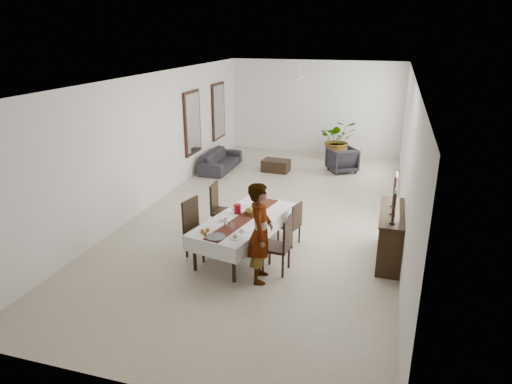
% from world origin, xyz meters
% --- Properties ---
extents(floor, '(6.00, 12.00, 0.00)m').
position_xyz_m(floor, '(0.00, 0.00, 0.00)').
color(floor, beige).
rests_on(floor, ground).
extents(ceiling, '(6.00, 12.00, 0.02)m').
position_xyz_m(ceiling, '(0.00, 0.00, 3.20)').
color(ceiling, white).
rests_on(ceiling, wall_back).
extents(wall_back, '(6.00, 0.02, 3.20)m').
position_xyz_m(wall_back, '(0.00, 6.00, 1.60)').
color(wall_back, white).
rests_on(wall_back, floor).
extents(wall_front, '(6.00, 0.02, 3.20)m').
position_xyz_m(wall_front, '(0.00, -6.00, 1.60)').
color(wall_front, white).
rests_on(wall_front, floor).
extents(wall_left, '(0.02, 12.00, 3.20)m').
position_xyz_m(wall_left, '(-3.00, 0.00, 1.60)').
color(wall_left, white).
rests_on(wall_left, floor).
extents(wall_right, '(0.02, 12.00, 3.20)m').
position_xyz_m(wall_right, '(3.00, 0.00, 1.60)').
color(wall_right, white).
rests_on(wall_right, floor).
extents(dining_table_top, '(1.41, 2.43, 0.05)m').
position_xyz_m(dining_table_top, '(0.04, -2.16, 0.69)').
color(dining_table_top, black).
rests_on(dining_table_top, table_leg_fl).
extents(table_leg_fl, '(0.08, 0.08, 0.66)m').
position_xyz_m(table_leg_fl, '(-0.60, -3.13, 0.33)').
color(table_leg_fl, black).
rests_on(table_leg_fl, floor).
extents(table_leg_fr, '(0.08, 0.08, 0.66)m').
position_xyz_m(table_leg_fr, '(0.22, -3.31, 0.33)').
color(table_leg_fr, black).
rests_on(table_leg_fr, floor).
extents(table_leg_bl, '(0.08, 0.08, 0.66)m').
position_xyz_m(table_leg_bl, '(-0.14, -1.02, 0.33)').
color(table_leg_bl, black).
rests_on(table_leg_bl, floor).
extents(table_leg_br, '(0.08, 0.08, 0.66)m').
position_xyz_m(table_leg_br, '(0.68, -1.19, 0.33)').
color(table_leg_br, black).
rests_on(table_leg_br, floor).
extents(tablecloth_top, '(1.61, 2.63, 0.01)m').
position_xyz_m(tablecloth_top, '(0.04, -2.16, 0.72)').
color(tablecloth_top, white).
rests_on(tablecloth_top, dining_table_top).
extents(tablecloth_drape_left, '(0.53, 2.40, 0.28)m').
position_xyz_m(tablecloth_drape_left, '(-0.50, -2.05, 0.58)').
color(tablecloth_drape_left, white).
rests_on(tablecloth_drape_left, dining_table_top).
extents(tablecloth_drape_right, '(0.53, 2.40, 0.28)m').
position_xyz_m(tablecloth_drape_right, '(0.58, -2.28, 0.58)').
color(tablecloth_drape_right, white).
rests_on(tablecloth_drape_right, dining_table_top).
extents(tablecloth_drape_near, '(1.10, 0.25, 0.28)m').
position_xyz_m(tablecloth_drape_near, '(-0.22, -3.36, 0.58)').
color(tablecloth_drape_near, white).
rests_on(tablecloth_drape_near, dining_table_top).
extents(tablecloth_drape_far, '(1.10, 0.25, 0.28)m').
position_xyz_m(tablecloth_drape_far, '(0.30, -0.97, 0.58)').
color(tablecloth_drape_far, white).
rests_on(tablecloth_drape_far, dining_table_top).
extents(table_runner, '(0.82, 2.39, 0.00)m').
position_xyz_m(table_runner, '(0.04, -2.16, 0.72)').
color(table_runner, maroon).
rests_on(table_runner, tablecloth_top).
extents(red_pitcher, '(0.17, 0.17, 0.19)m').
position_xyz_m(red_pitcher, '(-0.16, -1.98, 0.82)').
color(red_pitcher, maroon).
rests_on(red_pitcher, tablecloth_top).
extents(pitcher_handle, '(0.12, 0.04, 0.11)m').
position_xyz_m(pitcher_handle, '(-0.24, -1.96, 0.82)').
color(pitcher_handle, maroon).
rests_on(pitcher_handle, red_pitcher).
extents(wine_glass_near, '(0.07, 0.07, 0.16)m').
position_xyz_m(wine_glass_near, '(0.02, -2.79, 0.80)').
color(wine_glass_near, white).
rests_on(wine_glass_near, tablecloth_top).
extents(wine_glass_mid, '(0.07, 0.07, 0.16)m').
position_xyz_m(wine_glass_mid, '(-0.16, -2.65, 0.80)').
color(wine_glass_mid, silver).
rests_on(wine_glass_mid, tablecloth_top).
extents(teacup_right, '(0.09, 0.09, 0.06)m').
position_xyz_m(teacup_right, '(0.20, -2.78, 0.75)').
color(teacup_right, white).
rests_on(teacup_right, saucer_right).
extents(saucer_right, '(0.14, 0.14, 0.01)m').
position_xyz_m(saucer_right, '(0.20, -2.78, 0.73)').
color(saucer_right, silver).
rests_on(saucer_right, tablecloth_top).
extents(teacup_left, '(0.09, 0.09, 0.06)m').
position_xyz_m(teacup_left, '(-0.31, -2.43, 0.75)').
color(teacup_left, white).
rests_on(teacup_left, saucer_left).
extents(saucer_left, '(0.14, 0.14, 0.01)m').
position_xyz_m(saucer_left, '(-0.31, -2.43, 0.73)').
color(saucer_left, silver).
rests_on(saucer_left, tablecloth_top).
extents(plate_near_right, '(0.23, 0.23, 0.01)m').
position_xyz_m(plate_near_right, '(0.17, -3.07, 0.73)').
color(plate_near_right, silver).
rests_on(plate_near_right, tablecloth_top).
extents(bread_near_right, '(0.09, 0.09, 0.09)m').
position_xyz_m(bread_near_right, '(0.17, -3.07, 0.76)').
color(bread_near_right, tan).
rests_on(bread_near_right, plate_near_right).
extents(plate_near_left, '(0.23, 0.23, 0.01)m').
position_xyz_m(plate_near_left, '(-0.39, -2.80, 0.73)').
color(plate_near_left, white).
rests_on(plate_near_left, tablecloth_top).
extents(plate_far_left, '(0.23, 0.23, 0.01)m').
position_xyz_m(plate_far_left, '(-0.15, -1.59, 0.73)').
color(plate_far_left, white).
rests_on(plate_far_left, tablecloth_top).
extents(serving_tray, '(0.34, 0.34, 0.02)m').
position_xyz_m(serving_tray, '(-0.17, -3.14, 0.73)').
color(serving_tray, '#444449').
rests_on(serving_tray, tablecloth_top).
extents(jam_jar_a, '(0.06, 0.06, 0.07)m').
position_xyz_m(jam_jar_a, '(-0.38, -3.12, 0.76)').
color(jam_jar_a, brown).
rests_on(jam_jar_a, tablecloth_top).
extents(jam_jar_b, '(0.06, 0.06, 0.07)m').
position_xyz_m(jam_jar_b, '(-0.46, -3.05, 0.76)').
color(jam_jar_b, brown).
rests_on(jam_jar_b, tablecloth_top).
extents(jam_jar_c, '(0.06, 0.06, 0.07)m').
position_xyz_m(jam_jar_c, '(-0.39, -2.96, 0.76)').
color(jam_jar_c, '#905A15').
rests_on(jam_jar_c, tablecloth_top).
extents(fruit_basket, '(0.28, 0.28, 0.09)m').
position_xyz_m(fruit_basket, '(0.14, -1.94, 0.77)').
color(fruit_basket, brown).
rests_on(fruit_basket, tablecloth_top).
extents(fruit_red, '(0.09, 0.09, 0.09)m').
position_xyz_m(fruit_red, '(0.17, -1.93, 0.84)').
color(fruit_red, '#9F0F15').
rests_on(fruit_red, fruit_basket).
extents(fruit_green, '(0.08, 0.08, 0.08)m').
position_xyz_m(fruit_green, '(0.11, -1.91, 0.84)').
color(fruit_green, '#507924').
rests_on(fruit_green, fruit_basket).
extents(fruit_yellow, '(0.08, 0.08, 0.08)m').
position_xyz_m(fruit_yellow, '(0.13, -1.99, 0.84)').
color(fruit_yellow, yellow).
rests_on(fruit_yellow, fruit_basket).
extents(chair_right_near_seat, '(0.49, 0.49, 0.05)m').
position_xyz_m(chair_right_near_seat, '(0.83, -2.73, 0.48)').
color(chair_right_near_seat, black).
rests_on(chair_right_near_seat, chair_right_near_leg_fl).
extents(chair_right_near_leg_fl, '(0.05, 0.05, 0.45)m').
position_xyz_m(chair_right_near_leg_fl, '(1.00, -2.93, 0.22)').
color(chair_right_near_leg_fl, black).
rests_on(chair_right_near_leg_fl, floor).
extents(chair_right_near_leg_fr, '(0.05, 0.05, 0.45)m').
position_xyz_m(chair_right_near_leg_fr, '(1.03, -2.56, 0.22)').
color(chair_right_near_leg_fr, black).
rests_on(chair_right_near_leg_fr, floor).
extents(chair_right_near_leg_bl, '(0.05, 0.05, 0.45)m').
position_xyz_m(chair_right_near_leg_bl, '(0.63, -2.90, 0.22)').
color(chair_right_near_leg_bl, black).
rests_on(chair_right_near_leg_bl, floor).
extents(chair_right_near_leg_br, '(0.05, 0.05, 0.45)m').
position_xyz_m(chair_right_near_leg_br, '(0.65, -2.53, 0.22)').
color(chair_right_near_leg_br, black).
rests_on(chair_right_near_leg_br, floor).
extents(chair_right_near_back, '(0.07, 0.46, 0.58)m').
position_xyz_m(chair_right_near_back, '(1.03, -2.75, 0.79)').
color(chair_right_near_back, black).
rests_on(chair_right_near_back, chair_right_near_seat).
extents(chair_right_far_seat, '(0.48, 0.48, 0.04)m').
position_xyz_m(chair_right_far_seat, '(0.80, -1.57, 0.41)').
color(chair_right_far_seat, black).
rests_on(chair_right_far_seat, chair_right_far_leg_fl).
extents(chair_right_far_leg_fl, '(0.05, 0.05, 0.38)m').
position_xyz_m(chair_right_far_leg_fl, '(0.91, -1.77, 0.19)').
color(chair_right_far_leg_fl, black).
rests_on(chair_right_far_leg_fl, floor).
extents(chair_right_far_leg_fr, '(0.05, 0.05, 0.38)m').
position_xyz_m(chair_right_far_leg_fr, '(1.00, -1.46, 0.19)').
color(chair_right_far_leg_fr, black).
rests_on(chair_right_far_leg_fr, floor).
extents(chair_right_far_leg_bl, '(0.05, 0.05, 0.38)m').
position_xyz_m(chair_right_far_leg_bl, '(0.60, -1.67, 0.19)').
color(chair_right_far_leg_bl, black).
rests_on(chair_right_far_leg_bl, floor).
extents(chair_right_far_leg_br, '(0.05, 0.05, 0.38)m').
position_xyz_m(chair_right_far_leg_br, '(0.70, -1.37, 0.19)').
color(chair_right_far_leg_br, black).
rests_on(chair_right_far_leg_br, floor).
extents(chair_right_far_back, '(0.15, 0.38, 0.49)m').
position_xyz_m(chair_right_far_back, '(0.97, -1.62, 0.67)').
color(chair_right_far_back, black).
rests_on(chair_right_far_back, chair_right_far_seat).
extents(chair_left_near_seat, '(0.57, 0.57, 0.05)m').
position_xyz_m(chair_left_near_seat, '(-0.72, -2.56, 0.50)').
color(chair_left_near_seat, black).
rests_on(chair_left_near_seat, chair_left_near_leg_fl).
extents(chair_left_near_leg_fl, '(0.06, 0.06, 0.47)m').
position_xyz_m(chair_left_near_leg_fl, '(-0.87, -2.32, 0.24)').
color(chair_left_near_leg_fl, black).
rests_on(chair_left_near_leg_fl, floor).
extents(chair_left_near_leg_fr, '(0.06, 0.06, 0.47)m').
position_xyz_m(chair_left_near_leg_fr, '(-0.95, -2.71, 0.24)').
color(chair_left_near_leg_fr, black).
rests_on(chair_left_near_leg_fr, floor).
extents(chair_left_near_leg_bl, '(0.06, 0.06, 0.47)m').
position_xyz_m(chair_left_near_leg_bl, '(-0.48, -2.41, 0.24)').
color(chair_left_near_leg_bl, black).
rests_on(chair_left_near_leg_bl, floor).
extents(chair_left_near_leg_br, '(0.06, 0.06, 0.47)m').
position_xyz_m(chair_left_near_leg_br, '(-0.57, -2.80, 0.24)').
color(chair_left_near_leg_br, black).
rests_on(chair_left_near_leg_br, floor).
extents(chair_left_near_back, '(0.15, 0.48, 0.61)m').
position_xyz_m(chair_left_near_back, '(-0.93, -2.51, 0.83)').
color(chair_left_near_back, black).
rests_on(chair_left_near_back, chair_left_near_seat).
extents(chair_left_far_seat, '(0.50, 0.50, 0.05)m').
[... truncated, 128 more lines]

